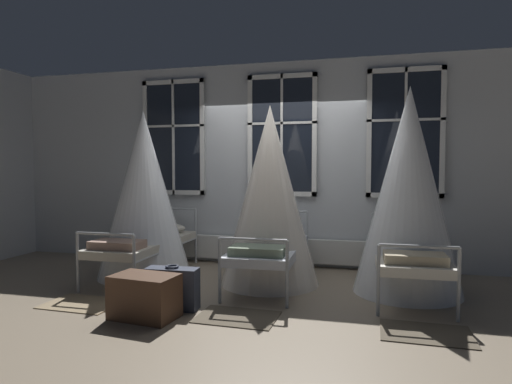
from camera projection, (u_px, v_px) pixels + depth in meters
The scene contains 11 objects.
ground at pixel (268, 281), 5.74m from camera, with size 17.92×17.92×0.00m, color gray.
back_wall_with_windows at pixel (283, 164), 6.71m from camera, with size 9.17×0.10×3.13m, color silver.
window_bank at pixel (282, 186), 6.61m from camera, with size 4.63×0.10×2.86m.
cot_first at pixel (144, 196), 5.98m from camera, with size 1.27×1.93×2.30m.
cot_second at pixel (270, 198), 5.59m from camera, with size 1.27×1.95×2.31m.
cot_third at pixel (408, 194), 5.16m from camera, with size 1.27×1.94×2.47m.
rug_first at pixel (82, 304), 4.77m from camera, with size 0.80×0.56×0.01m, color #8E7A5B.
rug_second at pixel (237, 317), 4.34m from camera, with size 0.80×0.56×0.01m, color brown.
rug_third at pixel (426, 333), 3.91m from camera, with size 0.80×0.56×0.01m, color brown.
suitcase_dark at pixel (172, 288), 4.60m from camera, with size 0.57×0.24×0.47m.
travel_trunk at pixel (145, 297), 4.31m from camera, with size 0.64×0.40×0.44m, color #472D1E.
Camera 1 is at (1.22, -5.54, 1.49)m, focal length 30.33 mm.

